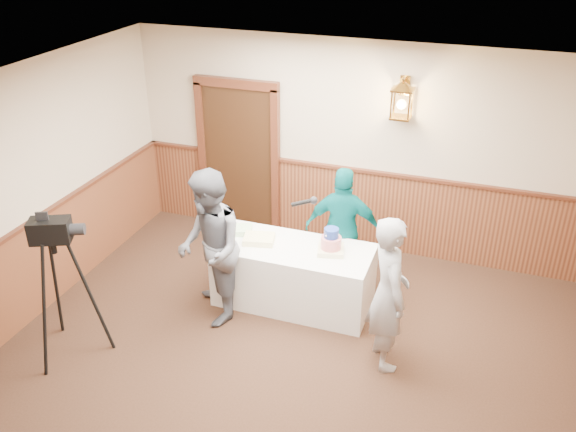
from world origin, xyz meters
name	(u,v)px	position (x,y,z in m)	size (l,w,h in m)	color
ground	(254,421)	(0.00, 0.00, 0.00)	(7.00, 7.00, 0.00)	#301D12
room_shell	(263,254)	(-0.05, 0.45, 1.52)	(6.02, 7.02, 2.81)	#BCAA8D
display_table	(294,275)	(-0.26, 1.90, 0.38)	(1.80, 0.80, 0.75)	white
tiered_cake	(331,243)	(0.16, 1.94, 0.87)	(0.35, 0.35, 0.30)	beige
sheet_cake_yellow	(259,239)	(-0.68, 1.88, 0.79)	(0.35, 0.26, 0.07)	#EDDC8D
sheet_cake_green	(240,230)	(-0.98, 2.01, 0.78)	(0.29, 0.23, 0.07)	#9CCC90
interviewer	(210,248)	(-1.04, 1.34, 0.90)	(1.58, 1.10, 1.79)	#555760
baker	(388,293)	(0.95, 1.23, 0.83)	(0.61, 0.40, 1.67)	#99999E
assistant_p	(343,229)	(0.17, 2.44, 0.78)	(0.92, 0.38, 1.56)	#055D5F
tv_camera_rig	(64,295)	(-2.18, 0.29, 0.71)	(0.61, 0.57, 1.57)	black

